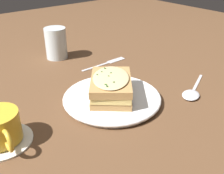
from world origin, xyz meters
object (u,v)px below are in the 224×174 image
fork (109,62)px  spoon (192,94)px  sandwich (112,86)px  water_glass (56,43)px  dinner_plate (112,98)px

fork → spoon: size_ratio=1.02×
spoon → sandwich: bearing=35.8°
water_glass → spoon: 0.51m
fork → spoon: (-0.04, 0.33, 0.00)m
dinner_plate → water_glass: bearing=-95.9°
dinner_plate → fork: bearing=-126.6°
dinner_plate → water_glass: size_ratio=2.34×
dinner_plate → fork: size_ratio=1.43×
sandwich → spoon: (-0.19, 0.11, -0.04)m
spoon → dinner_plate: bearing=35.5°
sandwich → water_glass: bearing=-96.2°
water_glass → fork: 0.21m
dinner_plate → fork: 0.26m
fork → spoon: bearing=5.6°
water_glass → dinner_plate: bearing=84.1°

